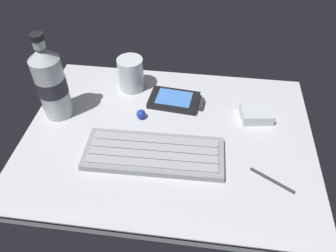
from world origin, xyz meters
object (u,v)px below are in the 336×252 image
Objects in this scene: charger_block at (256,114)px; trackball_mouse at (141,114)px; stylus_pen at (272,179)px; handheld_device at (177,100)px; water_bottle at (51,82)px; keyboard at (154,153)px; juice_cup at (131,75)px.

trackball_mouse is at bearing -172.87° from charger_block.
stylus_pen is (28.91, -14.50, -0.75)cm from trackball_mouse.
stylus_pen is at bearing -44.63° from handheld_device.
water_bottle is at bearing -165.03° from handheld_device.
trackball_mouse reaches higher than stylus_pen.
charger_block is 0.74× the size of stylus_pen.
water_bottle reaches higher than charger_block.
handheld_device is 1.40× the size of stylus_pen.
charger_block is at bearing 5.12° from water_bottle.
keyboard is 13.30× the size of trackball_mouse.
keyboard is at bearing -146.32° from charger_block.
charger_block is (46.33, 4.15, -7.81)cm from water_bottle.
charger_block is at bearing -13.77° from juice_cup.
handheld_device is 6.04× the size of trackball_mouse.
trackball_mouse is (-7.66, -6.48, 0.37)cm from handheld_device.
water_bottle is 21.16cm from trackball_mouse.
juice_cup is 12.21cm from trackball_mouse.
keyboard is at bearing -156.91° from stylus_pen.
water_bottle is 2.19× the size of stylus_pen.
water_bottle reaches higher than juice_cup.
trackball_mouse is (-26.72, -3.34, -0.10)cm from charger_block.
keyboard is 12.24cm from trackball_mouse.
water_bottle is 51.16cm from stylus_pen.
keyboard is 24.32cm from juice_cup.
juice_cup reaches higher than charger_block.
juice_cup reaches higher than keyboard.
stylus_pen is at bearing -37.34° from juice_cup.
trackball_mouse is at bearing -175.86° from stylus_pen.
charger_block reaches higher than handheld_device.
handheld_device is at bearing 170.64° from charger_block.
stylus_pen is at bearing -15.75° from water_bottle.
juice_cup is at bearing 37.99° from water_bottle.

